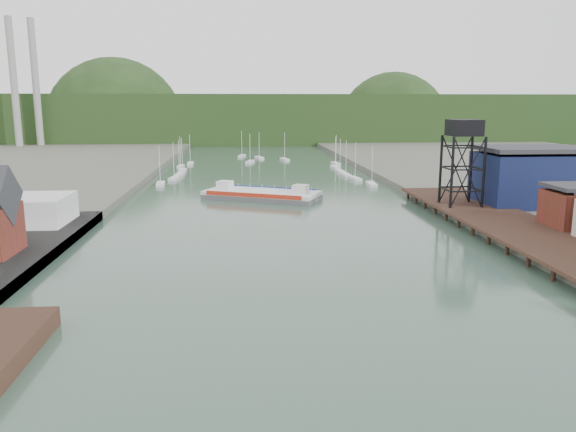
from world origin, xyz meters
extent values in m
plane|color=#2D473B|center=(0.00, 0.00, 0.00)|extent=(600.00, 600.00, 0.00)
cube|color=black|center=(37.00, 45.00, 1.90)|extent=(14.00, 70.00, 0.50)
cylinder|color=black|center=(31.00, 45.00, 0.80)|extent=(0.60, 0.60, 2.20)
cylinder|color=black|center=(43.00, 45.00, 0.80)|extent=(0.60, 0.60, 2.20)
cube|color=silver|center=(-44.00, 50.00, 3.85)|extent=(18.00, 12.00, 4.50)
cylinder|color=black|center=(32.00, 55.00, 8.65)|extent=(0.50, 0.50, 13.00)
cylinder|color=black|center=(38.00, 55.00, 8.65)|extent=(0.50, 0.50, 13.00)
cylinder|color=black|center=(32.00, 61.00, 8.65)|extent=(0.50, 0.50, 13.00)
cylinder|color=black|center=(38.00, 61.00, 8.65)|extent=(0.50, 0.50, 13.00)
cube|color=black|center=(35.00, 58.00, 16.65)|extent=(5.50, 5.50, 3.00)
cube|color=black|center=(50.00, 60.00, 6.60)|extent=(20.00, 14.00, 10.00)
cube|color=#2D2D33|center=(50.00, 60.00, 12.50)|extent=(20.50, 14.50, 0.80)
cube|color=silver|center=(-27.54, 103.89, 0.35)|extent=(2.67, 7.65, 0.90)
cube|color=silver|center=(-25.28, 115.30, 0.35)|extent=(2.81, 7.67, 0.90)
cube|color=silver|center=(-24.71, 124.17, 0.35)|extent=(2.35, 7.59, 0.90)
cube|color=silver|center=(-24.81, 134.09, 0.35)|extent=(2.01, 7.50, 0.90)
cube|color=silver|center=(-26.64, 146.33, 0.35)|extent=(2.00, 7.50, 0.90)
cube|color=silver|center=(-24.32, 156.17, 0.35)|extent=(2.16, 7.54, 0.90)
cube|color=silver|center=(27.56, 99.03, 0.35)|extent=(2.53, 7.62, 0.90)
cube|color=silver|center=(25.46, 110.51, 0.35)|extent=(2.76, 7.67, 0.90)
cube|color=silver|center=(24.46, 119.29, 0.35)|extent=(2.22, 7.56, 0.90)
cube|color=silver|center=(24.27, 128.28, 0.35)|extent=(2.18, 7.54, 0.90)
cube|color=silver|center=(24.67, 139.38, 0.35)|extent=(2.46, 7.61, 0.90)
cube|color=silver|center=(26.78, 150.99, 0.35)|extent=(2.48, 7.61, 0.90)
cube|color=silver|center=(-3.16, 160.00, 0.35)|extent=(3.78, 7.76, 0.90)
cube|color=silver|center=(10.04, 168.00, 0.35)|extent=(3.31, 7.74, 0.90)
cube|color=silver|center=(0.66, 176.00, 0.35)|extent=(3.76, 7.76, 0.90)
cube|color=silver|center=(-6.11, 184.00, 0.35)|extent=(3.40, 7.74, 0.90)
cylinder|color=gray|center=(-110.00, 230.00, 30.00)|extent=(3.20, 3.20, 60.00)
cylinder|color=gray|center=(-102.00, 235.00, 30.00)|extent=(3.20, 3.20, 60.00)
cube|color=#1E3216|center=(0.00, 300.00, 12.00)|extent=(500.00, 120.00, 28.00)
sphere|color=#1E3216|center=(-80.00, 300.00, 8.00)|extent=(80.00, 80.00, 80.00)
sphere|color=#1E3216|center=(90.00, 310.00, 6.00)|extent=(70.00, 70.00, 70.00)
cube|color=#535355|center=(-1.84, 80.45, 0.51)|extent=(27.38, 19.98, 1.02)
cube|color=silver|center=(-1.84, 80.45, 1.43)|extent=(27.38, 19.98, 0.81)
cube|color=red|center=(-4.01, 75.78, 1.63)|extent=(20.38, 9.60, 0.92)
cube|color=navy|center=(0.33, 85.11, 1.63)|extent=(20.38, 9.60, 0.92)
cube|color=silver|center=(-10.15, 84.32, 2.65)|extent=(4.06, 4.06, 2.04)
cube|color=silver|center=(6.47, 76.58, 2.65)|extent=(4.06, 4.06, 2.04)
camera|label=1|loc=(-6.26, -43.97, 20.91)|focal=35.00mm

